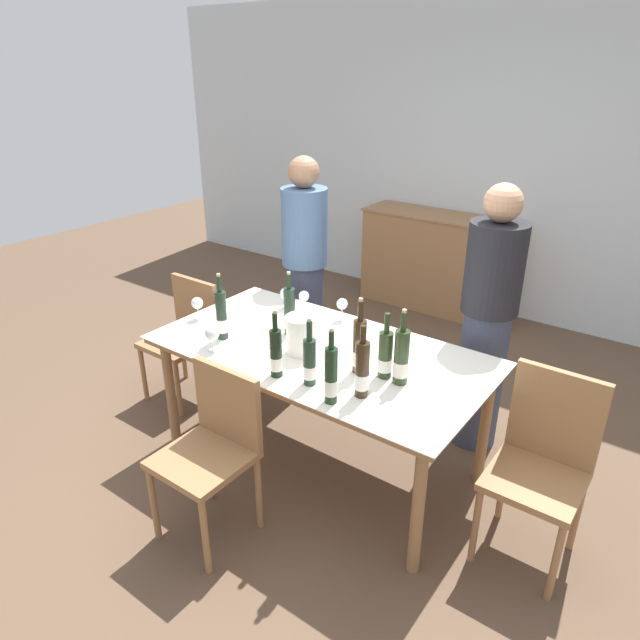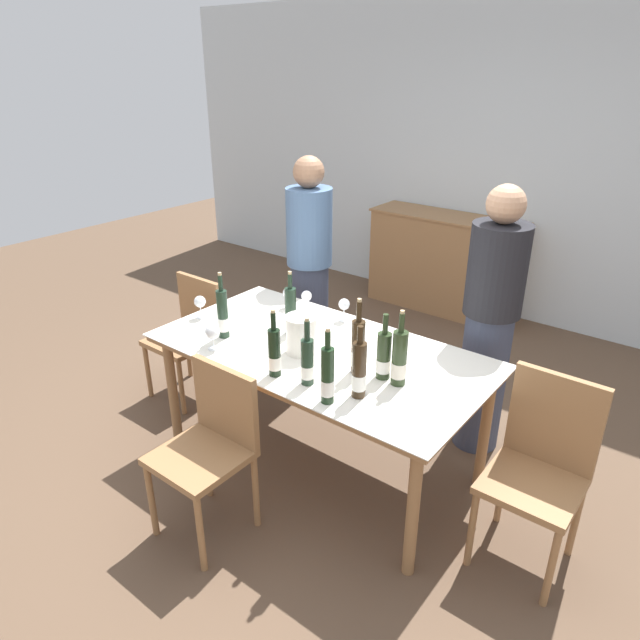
{
  "view_description": "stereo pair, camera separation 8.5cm",
  "coord_description": "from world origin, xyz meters",
  "px_view_note": "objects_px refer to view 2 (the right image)",
  "views": [
    {
      "loc": [
        1.68,
        -2.28,
        2.24
      ],
      "look_at": [
        0.0,
        0.0,
        0.95
      ],
      "focal_mm": 32.0,
      "sensor_mm": 36.0,
      "label": 1
    },
    {
      "loc": [
        1.75,
        -2.23,
        2.24
      ],
      "look_at": [
        0.0,
        0.0,
        0.95
      ],
      "focal_mm": 32.0,
      "sensor_mm": 36.0,
      "label": 2
    }
  ],
  "objects_px": {
    "wine_glass_3": "(307,297)",
    "person_host": "(310,270)",
    "wine_glass_0": "(213,332)",
    "wine_bottle_3": "(291,312)",
    "chair_near_front": "(211,440)",
    "person_guest_left": "(490,325)",
    "ice_bucket": "(302,334)",
    "wine_bottle_0": "(328,377)",
    "wine_bottle_8": "(223,315)",
    "wine_bottle_1": "(307,362)",
    "wine_glass_4": "(200,302)",
    "dining_table": "(320,360)",
    "wine_glass_1": "(344,305)",
    "wine_glass_2": "(289,294)",
    "wine_bottle_6": "(358,348)",
    "wine_bottle_2": "(274,353)",
    "wine_bottle_5": "(399,359)",
    "wine_bottle_7": "(359,371)",
    "chair_right_end": "(542,460)",
    "sideboard_cabinet": "(443,263)",
    "wine_bottle_4": "(384,356)",
    "chair_left_end": "(190,329)"
  },
  "relations": [
    {
      "from": "wine_glass_3",
      "to": "person_guest_left",
      "type": "bearing_deg",
      "value": 19.52
    },
    {
      "from": "wine_bottle_6",
      "to": "wine_glass_2",
      "type": "height_order",
      "value": "wine_bottle_6"
    },
    {
      "from": "wine_glass_0",
      "to": "person_host",
      "type": "distance_m",
      "value": 1.23
    },
    {
      "from": "dining_table",
      "to": "wine_bottle_3",
      "type": "relative_size",
      "value": 4.9
    },
    {
      "from": "wine_bottle_3",
      "to": "wine_glass_4",
      "type": "relative_size",
      "value": 2.69
    },
    {
      "from": "wine_bottle_2",
      "to": "wine_bottle_6",
      "type": "relative_size",
      "value": 0.89
    },
    {
      "from": "ice_bucket",
      "to": "chair_near_front",
      "type": "height_order",
      "value": "ice_bucket"
    },
    {
      "from": "wine_bottle_3",
      "to": "wine_glass_4",
      "type": "bearing_deg",
      "value": -163.47
    },
    {
      "from": "wine_bottle_6",
      "to": "ice_bucket",
      "type": "bearing_deg",
      "value": -178.78
    },
    {
      "from": "dining_table",
      "to": "wine_bottle_3",
      "type": "bearing_deg",
      "value": 167.54
    },
    {
      "from": "wine_bottle_5",
      "to": "wine_glass_2",
      "type": "relative_size",
      "value": 2.83
    },
    {
      "from": "dining_table",
      "to": "chair_near_front",
      "type": "relative_size",
      "value": 2.14
    },
    {
      "from": "wine_glass_1",
      "to": "chair_near_front",
      "type": "distance_m",
      "value": 1.18
    },
    {
      "from": "person_host",
      "to": "ice_bucket",
      "type": "bearing_deg",
      "value": -53.13
    },
    {
      "from": "dining_table",
      "to": "wine_glass_2",
      "type": "distance_m",
      "value": 0.65
    },
    {
      "from": "wine_glass_3",
      "to": "wine_bottle_0",
      "type": "bearing_deg",
      "value": -45.56
    },
    {
      "from": "wine_glass_3",
      "to": "wine_bottle_1",
      "type": "bearing_deg",
      "value": -50.44
    },
    {
      "from": "sideboard_cabinet",
      "to": "wine_glass_2",
      "type": "distance_m",
      "value": 2.29
    },
    {
      "from": "person_guest_left",
      "to": "wine_glass_3",
      "type": "bearing_deg",
      "value": -160.48
    },
    {
      "from": "wine_bottle_1",
      "to": "wine_glass_4",
      "type": "height_order",
      "value": "wine_bottle_1"
    },
    {
      "from": "wine_glass_3",
      "to": "person_host",
      "type": "height_order",
      "value": "person_host"
    },
    {
      "from": "wine_bottle_7",
      "to": "person_guest_left",
      "type": "distance_m",
      "value": 1.06
    },
    {
      "from": "wine_bottle_0",
      "to": "wine_bottle_8",
      "type": "distance_m",
      "value": 0.92
    },
    {
      "from": "wine_bottle_0",
      "to": "wine_bottle_8",
      "type": "height_order",
      "value": "wine_bottle_8"
    },
    {
      "from": "dining_table",
      "to": "wine_glass_4",
      "type": "bearing_deg",
      "value": -172.15
    },
    {
      "from": "wine_bottle_8",
      "to": "wine_glass_0",
      "type": "distance_m",
      "value": 0.16
    },
    {
      "from": "wine_bottle_2",
      "to": "wine_bottle_4",
      "type": "bearing_deg",
      "value": 35.45
    },
    {
      "from": "wine_bottle_2",
      "to": "wine_bottle_3",
      "type": "distance_m",
      "value": 0.49
    },
    {
      "from": "wine_glass_1",
      "to": "wine_glass_4",
      "type": "height_order",
      "value": "same"
    },
    {
      "from": "person_guest_left",
      "to": "dining_table",
      "type": "bearing_deg",
      "value": -131.27
    },
    {
      "from": "wine_bottle_3",
      "to": "chair_near_front",
      "type": "distance_m",
      "value": 0.89
    },
    {
      "from": "wine_bottle_0",
      "to": "wine_bottle_7",
      "type": "height_order",
      "value": "wine_bottle_0"
    },
    {
      "from": "wine_bottle_0",
      "to": "wine_bottle_2",
      "type": "height_order",
      "value": "wine_bottle_0"
    },
    {
      "from": "wine_bottle_2",
      "to": "wine_bottle_3",
      "type": "xyz_separation_m",
      "value": [
        -0.26,
        0.42,
        0.01
      ]
    },
    {
      "from": "chair_near_front",
      "to": "chair_left_end",
      "type": "xyz_separation_m",
      "value": [
        -1.13,
        0.81,
        -0.03
      ]
    },
    {
      "from": "wine_bottle_7",
      "to": "chair_right_end",
      "type": "height_order",
      "value": "wine_bottle_7"
    },
    {
      "from": "wine_glass_1",
      "to": "wine_bottle_2",
      "type": "bearing_deg",
      "value": -81.24
    },
    {
      "from": "wine_bottle_1",
      "to": "wine_bottle_8",
      "type": "distance_m",
      "value": 0.73
    },
    {
      "from": "wine_glass_2",
      "to": "wine_glass_4",
      "type": "relative_size",
      "value": 0.98
    },
    {
      "from": "wine_glass_2",
      "to": "chair_left_end",
      "type": "relative_size",
      "value": 0.17
    },
    {
      "from": "wine_bottle_2",
      "to": "wine_glass_2",
      "type": "bearing_deg",
      "value": 126.06
    },
    {
      "from": "wine_bottle_2",
      "to": "wine_bottle_4",
      "type": "height_order",
      "value": "wine_bottle_2"
    },
    {
      "from": "wine_glass_2",
      "to": "wine_glass_4",
      "type": "height_order",
      "value": "wine_glass_4"
    },
    {
      "from": "ice_bucket",
      "to": "wine_bottle_6",
      "type": "relative_size",
      "value": 0.52
    },
    {
      "from": "wine_bottle_2",
      "to": "person_host",
      "type": "xyz_separation_m",
      "value": [
        -0.75,
        1.2,
        -0.06
      ]
    },
    {
      "from": "wine_bottle_0",
      "to": "wine_bottle_8",
      "type": "bearing_deg",
      "value": 168.48
    },
    {
      "from": "dining_table",
      "to": "wine_bottle_0",
      "type": "height_order",
      "value": "wine_bottle_0"
    },
    {
      "from": "wine_bottle_8",
      "to": "chair_right_end",
      "type": "distance_m",
      "value": 1.84
    },
    {
      "from": "dining_table",
      "to": "chair_near_front",
      "type": "distance_m",
      "value": 0.76
    },
    {
      "from": "wine_bottle_4",
      "to": "person_guest_left",
      "type": "relative_size",
      "value": 0.21
    }
  ]
}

